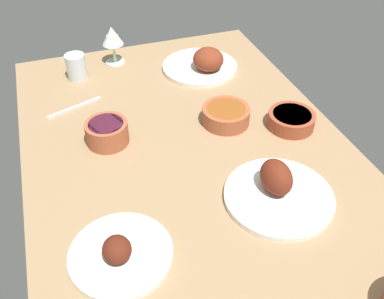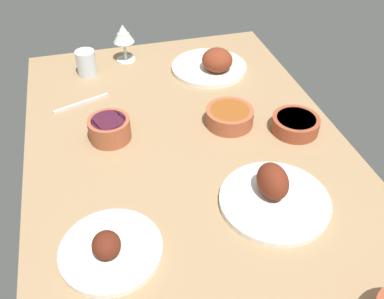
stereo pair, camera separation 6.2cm
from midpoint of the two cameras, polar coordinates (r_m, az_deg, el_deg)
name	(u,v)px [view 2 (the right image)]	position (r cm, az deg, el deg)	size (l,w,h in cm)	color
dining_table	(192,160)	(118.88, 1.49, -1.51)	(140.00, 90.00, 4.00)	#937551
plate_center_main	(213,64)	(154.31, 3.95, 11.33)	(26.89, 26.89, 9.19)	white
plate_near_viewer	(274,194)	(105.84, 12.59, -5.92)	(27.02, 27.02, 9.64)	white
plate_far_side	(110,249)	(95.18, -9.06, -13.10)	(22.55, 22.55, 6.68)	white
bowl_onions	(110,128)	(122.91, -9.59, 2.79)	(12.02, 12.02, 6.50)	#A35133
bowl_sauce	(295,124)	(129.11, 15.05, 3.35)	(13.89, 13.89, 4.51)	brown
bowl_soup	(230,116)	(128.06, 6.44, 4.44)	(14.34, 14.34, 5.04)	#A35133
wine_glass	(123,35)	(159.38, -8.06, 14.90)	(7.60, 7.60, 14.00)	silver
water_tumbler	(86,63)	(155.14, -12.86, 11.24)	(6.81, 6.81, 8.82)	silver
fork_loose	(81,103)	(140.93, -13.42, 6.04)	(18.52, 0.90, 0.80)	silver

